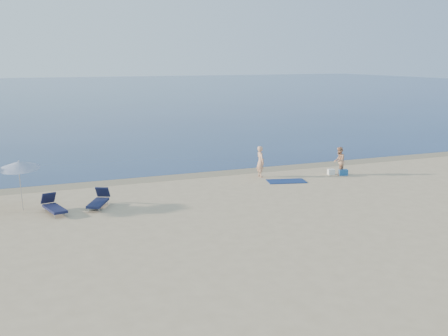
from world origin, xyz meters
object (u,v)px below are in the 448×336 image
Objects in this scene: person_left at (260,162)px; person_right at (339,161)px; umbrella_near at (19,165)px; blue_cooler at (343,172)px.

person_left is 4.37m from person_right.
umbrella_near is at bearing 101.55° from person_left.
umbrella_near reaches higher than person_right.
umbrella_near is (-16.49, -0.77, 1.15)m from person_right.
person_right is 0.66m from blue_cooler.
umbrella_near is at bearing -156.78° from blue_cooler.
person_right is at bearing 24.21° from umbrella_near.
umbrella_near reaches higher than person_left.
person_left reaches higher than blue_cooler.
person_right is 3.40× the size of blue_cooler.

